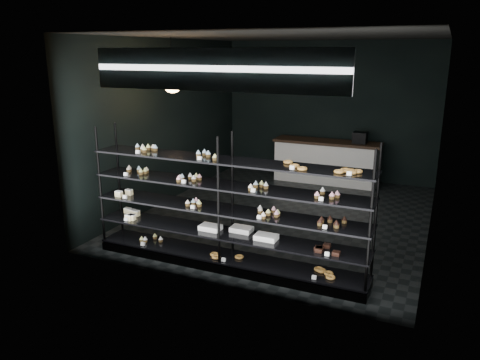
# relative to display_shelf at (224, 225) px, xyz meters

# --- Properties ---
(room) EXTENTS (5.01, 6.01, 3.20)m
(room) POSITION_rel_display_shelf_xyz_m (0.09, 2.45, 0.97)
(room) COLOR black
(room) RESTS_ON ground
(display_shelf) EXTENTS (4.00, 0.50, 1.91)m
(display_shelf) POSITION_rel_display_shelf_xyz_m (0.00, 0.00, 0.00)
(display_shelf) COLOR black
(display_shelf) RESTS_ON room
(signage) EXTENTS (3.30, 0.05, 0.50)m
(signage) POSITION_rel_display_shelf_xyz_m (0.09, -0.48, 2.12)
(signage) COLOR #0D1845
(signage) RESTS_ON room
(pendant_lamp) EXTENTS (0.33, 0.33, 0.89)m
(pendant_lamp) POSITION_rel_display_shelf_xyz_m (-1.56, 1.27, 1.82)
(pendant_lamp) COLOR black
(pendant_lamp) RESTS_ON room
(service_counter) EXTENTS (2.43, 0.65, 1.23)m
(service_counter) POSITION_rel_display_shelf_xyz_m (0.24, 4.95, -0.13)
(service_counter) COLOR silver
(service_counter) RESTS_ON room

